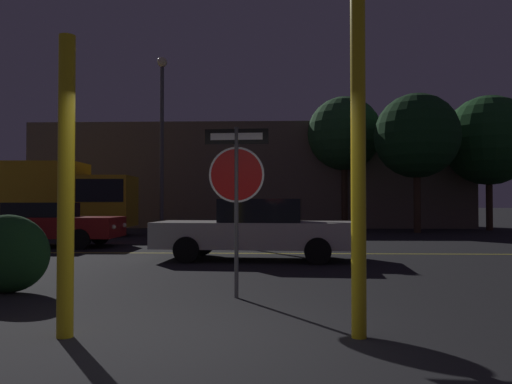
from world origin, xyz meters
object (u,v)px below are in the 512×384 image
(hedge_bush_1, at_px, (8,254))
(tree_2, at_px, (344,134))
(passing_car_2, at_px, (257,230))
(street_lamp, at_px, (162,125))
(passing_car_1, at_px, (45,224))
(stop_sign, at_px, (236,176))
(yellow_pole_left, at_px, (66,185))
(tree_1, at_px, (417,136))
(yellow_pole_right, at_px, (358,161))
(tree_0, at_px, (489,141))
(delivery_truck, at_px, (67,197))

(hedge_bush_1, bearing_deg, tree_2, 67.72)
(passing_car_2, bearing_deg, tree_2, -11.98)
(passing_car_2, height_order, street_lamp, street_lamp)
(passing_car_1, relative_size, passing_car_2, 0.93)
(stop_sign, relative_size, yellow_pole_left, 0.80)
(stop_sign, bearing_deg, passing_car_2, 92.03)
(tree_1, distance_m, tree_2, 4.43)
(tree_2, bearing_deg, street_lamp, -145.00)
(yellow_pole_right, relative_size, tree_0, 0.53)
(passing_car_2, relative_size, tree_1, 0.78)
(passing_car_2, xyz_separation_m, tree_2, (4.15, 14.42, 4.28))
(hedge_bush_1, height_order, tree_2, tree_2)
(delivery_truck, bearing_deg, street_lamp, 90.05)
(yellow_pole_right, distance_m, tree_2, 21.72)
(yellow_pole_left, height_order, passing_car_1, yellow_pole_left)
(delivery_truck, xyz_separation_m, tree_1, (15.14, 2.67, 2.80))
(passing_car_2, xyz_separation_m, tree_1, (6.98, 11.07, 3.70))
(stop_sign, distance_m, street_lamp, 14.26)
(passing_car_2, bearing_deg, passing_car_1, 67.84)
(yellow_pole_right, bearing_deg, tree_1, 72.36)
(yellow_pole_right, bearing_deg, yellow_pole_left, -178.33)
(delivery_truck, relative_size, tree_1, 0.87)
(street_lamp, distance_m, tree_0, 16.02)
(delivery_truck, bearing_deg, tree_1, 97.82)
(hedge_bush_1, relative_size, tree_0, 0.19)
(passing_car_2, distance_m, tree_1, 13.60)
(stop_sign, relative_size, passing_car_1, 0.53)
(hedge_bush_1, relative_size, passing_car_2, 0.26)
(passing_car_1, xyz_separation_m, passing_car_2, (6.68, -3.29, 0.02))
(stop_sign, xyz_separation_m, hedge_bush_1, (-3.49, 0.27, -1.15))
(delivery_truck, distance_m, tree_1, 15.62)
(tree_1, bearing_deg, stop_sign, -114.10)
(yellow_pole_right, relative_size, passing_car_1, 0.77)
(passing_car_2, distance_m, delivery_truck, 11.75)
(yellow_pole_right, relative_size, passing_car_2, 0.72)
(street_lamp, relative_size, tree_2, 1.07)
(hedge_bush_1, height_order, passing_car_2, passing_car_2)
(hedge_bush_1, height_order, passing_car_1, passing_car_1)
(delivery_truck, distance_m, street_lamp, 4.93)
(hedge_bush_1, bearing_deg, passing_car_1, 111.36)
(hedge_bush_1, distance_m, delivery_truck, 13.75)
(passing_car_2, distance_m, tree_2, 15.61)
(stop_sign, relative_size, tree_1, 0.39)
(delivery_truck, bearing_deg, yellow_pole_left, 20.63)
(yellow_pole_left, distance_m, passing_car_1, 11.42)
(passing_car_1, xyz_separation_m, tree_1, (13.66, 7.78, 3.72))
(passing_car_2, xyz_separation_m, street_lamp, (-4.24, 8.55, 3.88))
(passing_car_1, bearing_deg, stop_sign, 38.04)
(yellow_pole_right, height_order, hedge_bush_1, yellow_pole_right)
(hedge_bush_1, bearing_deg, stop_sign, -4.38)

